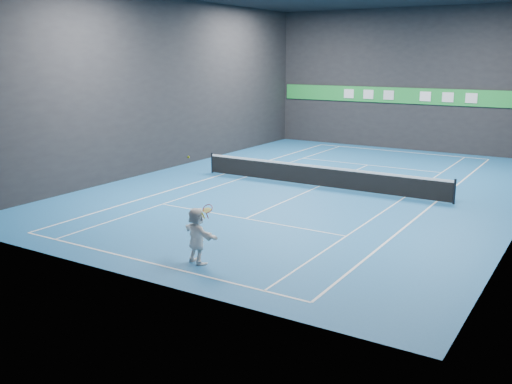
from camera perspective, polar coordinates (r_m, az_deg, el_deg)
The scene contains 18 objects.
ground at distance 27.08m, azimuth 6.29°, elevation 0.55°, with size 26.00×26.00×0.00m, color #1C5F9C.
wall_back at distance 38.59m, azimuth 14.98°, elevation 10.78°, with size 18.00×0.10×9.00m, color black.
wall_front at distance 15.73m, azimuth -14.36°, elevation 7.50°, with size 18.00×0.10×9.00m, color black.
wall_left at distance 31.35m, azimuth -8.75°, elevation 10.54°, with size 0.10×26.00×9.00m, color black.
baseline_near at distance 17.52m, azimuth -10.89°, elevation -6.88°, with size 10.98×0.08×0.01m, color white.
baseline_far at distance 37.98m, azimuth 14.08°, elevation 3.96°, with size 10.98×0.08×0.01m, color white.
sideline_doubles_left at distance 29.78m, azimuth -3.28°, elevation 1.80°, with size 0.08×23.78×0.01m, color white.
sideline_doubles_right at distance 25.29m, azimuth 17.58°, elevation -0.93°, with size 0.08×23.78×0.01m, color white.
sideline_singles_left at distance 29.03m, azimuth -1.05°, elevation 1.51°, with size 0.06×23.78×0.01m, color white.
sideline_singles_right at distance 25.64m, azimuth 14.60°, elevation -0.54°, with size 0.06×23.78×0.01m, color white.
service_line_near at distance 21.64m, azimuth -1.06°, elevation -2.67°, with size 8.23×0.06×0.01m, color white.
service_line_far at distance 32.86m, azimuth 11.12°, elevation 2.67°, with size 8.23×0.06×0.01m, color white.
center_service_line at distance 27.08m, azimuth 6.29°, elevation 0.55°, with size 0.06×12.80×0.01m, color white.
player at distance 16.95m, azimuth -5.93°, elevation -4.35°, with size 1.59×0.51×1.71m, color white.
tennis_ball at distance 16.51m, azimuth -6.78°, elevation 3.49°, with size 0.07×0.07×0.07m, color #CFDF25.
tennis_net at distance 26.96m, azimuth 6.32°, elevation 1.66°, with size 12.50×0.10×1.07m.
sponsor_banner at distance 38.58m, azimuth 14.86°, elevation 9.29°, with size 17.64×0.11×1.00m.
tennis_racket at distance 16.55m, azimuth -4.91°, elevation -1.81°, with size 0.43×0.36×0.50m.
Camera 1 is at (11.27, -23.87, 6.03)m, focal length 40.00 mm.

